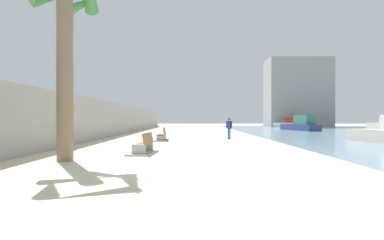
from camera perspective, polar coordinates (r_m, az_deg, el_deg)
The scene contains 11 objects.
ground_plane at distance 27.84m, azimuth -0.46°, elevation -3.07°, with size 120.00×120.00×0.00m, color beige.
seawall at distance 28.82m, azimuth -15.54°, elevation 0.12°, with size 0.80×64.00×3.11m, color #9E9E99.
palm_tree at distance 12.47m, azimuth -24.40°, elevation 16.52°, with size 3.01×3.14×7.43m.
bench_near at distance 13.43m, azimuth -9.95°, elevation -5.72°, with size 1.29×2.20×0.98m.
bench_far at distance 21.05m, azimuth -6.35°, elevation -3.53°, with size 1.18×2.14×0.98m.
person_walking at distance 22.39m, azimuth 7.31°, elevation -1.36°, with size 0.45×0.35×1.70m.
boat_outer at distance 40.53m, azimuth 20.94°, elevation -0.93°, with size 3.30×6.89×2.06m.
boat_far_right at distance 42.50m, azimuth 34.36°, elevation -0.97°, with size 1.69×4.95×1.82m.
boat_distant at distance 53.95m, azimuth 19.12°, elevation -0.71°, with size 5.14×6.08×1.81m.
pedestrian_sign at distance 17.02m, azimuth -24.02°, elevation 0.04°, with size 0.85×0.08×2.52m.
harbor_building at distance 59.78m, azimuth 20.33°, elevation 5.10°, with size 12.00×6.00×13.29m, color gray.
Camera 1 is at (0.13, -9.79, 1.65)m, focal length 26.40 mm.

